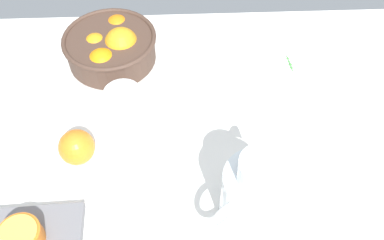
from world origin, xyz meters
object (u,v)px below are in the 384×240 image
at_px(juice_glass, 125,110).
at_px(orange_half_0, 21,237).
at_px(loose_orange_1, 77,147).
at_px(fruit_bowl, 111,48).
at_px(juice_pitcher, 254,197).

height_order(juice_glass, orange_half_0, juice_glass).
xyz_separation_m(orange_half_0, loose_orange_1, (0.08, 0.20, -0.00)).
relative_size(fruit_bowl, juice_pitcher, 1.21).
relative_size(fruit_bowl, loose_orange_1, 3.08).
bearing_deg(orange_half_0, juice_pitcher, 6.02).
bearing_deg(loose_orange_1, fruit_bowl, 80.24).
xyz_separation_m(fruit_bowl, orange_half_0, (-0.13, -0.50, -0.01)).
bearing_deg(juice_glass, juice_pitcher, -43.64).
relative_size(orange_half_0, loose_orange_1, 1.04).
bearing_deg(juice_pitcher, loose_orange_1, 157.01).
relative_size(juice_pitcher, loose_orange_1, 2.54).
relative_size(juice_glass, orange_half_0, 1.29).
xyz_separation_m(juice_glass, loose_orange_1, (-0.10, -0.10, -0.01)).
height_order(juice_pitcher, juice_glass, juice_pitcher).
distance_m(fruit_bowl, orange_half_0, 0.52).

